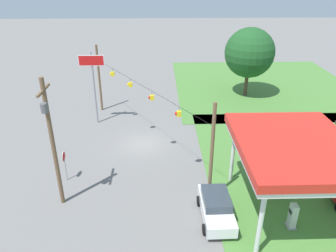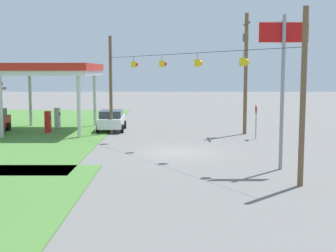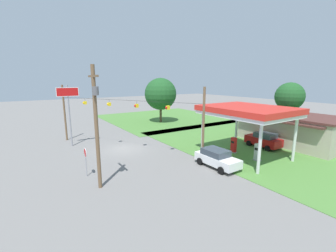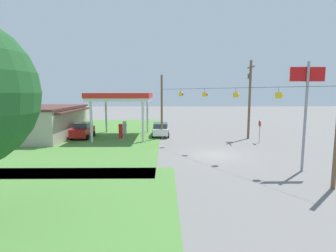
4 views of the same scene
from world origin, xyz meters
name	(u,v)px [view 4 (image 4 of 4)]	position (x,y,z in m)	size (l,w,h in m)	color
ground_plane	(217,155)	(0.00, 0.00, 0.00)	(160.00, 160.00, 0.00)	slate
grass_verge_station_corner	(53,134)	(11.53, 19.27, 0.02)	(36.00, 28.00, 0.04)	#4C7F38
gas_station_canopy	(122,97)	(9.53, 9.84, 4.88)	(8.68, 7.04, 5.40)	silver
gas_station_store	(45,122)	(9.29, 19.25, 1.90)	(11.94, 7.62, 3.78)	#B2A893
fuel_pump_near	(121,132)	(7.99, 9.84, 0.84)	(0.71, 0.56, 1.77)	gray
fuel_pump_far	(125,128)	(11.07, 9.84, 0.84)	(0.71, 0.56, 1.77)	gray
car_at_pumps_front	(160,129)	(10.01, 5.19, 0.88)	(4.44, 2.17, 1.68)	white
car_at_pumps_rear	(83,130)	(8.59, 14.48, 0.96)	(4.16, 2.15, 1.86)	#AD1414
stop_sign_roadside	(260,126)	(5.47, -5.65, 1.81)	(0.80, 0.08, 2.50)	#99999E
stop_sign_overhead	(306,93)	(-4.78, -4.96, 5.42)	(0.22, 2.51, 7.52)	gray
utility_pole_main	(250,95)	(8.19, -5.29, 5.13)	(2.20, 0.44, 9.15)	brown
signal_span_gantry	(219,108)	(0.00, -0.01, 4.10)	(16.66, 10.24, 7.47)	brown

